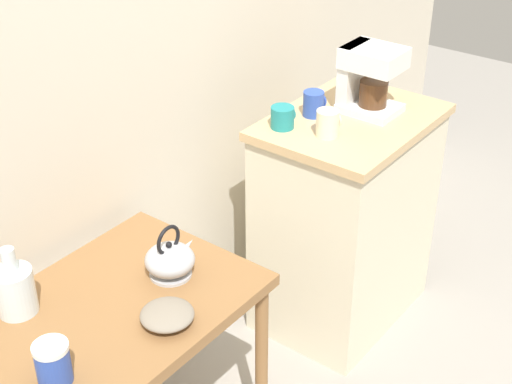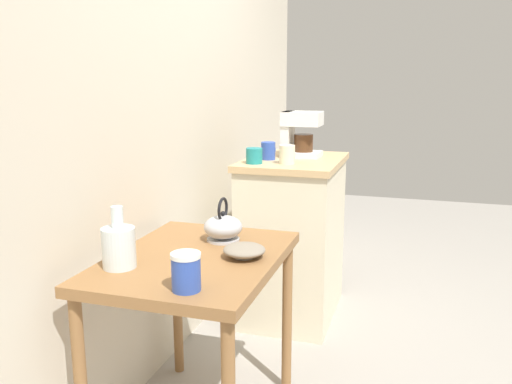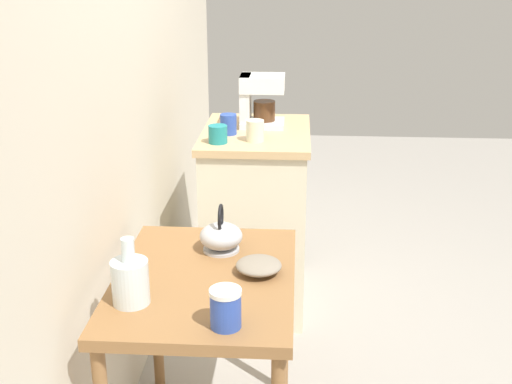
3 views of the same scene
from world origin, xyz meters
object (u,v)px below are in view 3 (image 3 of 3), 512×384
(teakettle, at_px, (221,236))
(mug_small_cream, at_px, (255,131))
(canister_enamel, at_px, (226,308))
(coffee_maker, at_px, (258,99))
(mug_dark_teal, at_px, (218,134))
(bowl_stoneware, at_px, (259,266))
(glass_carafe_vase, at_px, (130,280))
(mug_blue, at_px, (228,124))

(teakettle, bearing_deg, mug_small_cream, -5.49)
(canister_enamel, height_order, coffee_maker, coffee_maker)
(coffee_maker, relative_size, mug_dark_teal, 2.74)
(bowl_stoneware, height_order, coffee_maker, coffee_maker)
(teakettle, height_order, glass_carafe_vase, glass_carafe_vase)
(mug_dark_teal, relative_size, mug_small_cream, 0.95)
(teakettle, relative_size, mug_dark_teal, 2.03)
(teakettle, distance_m, mug_dark_teal, 0.76)
(coffee_maker, distance_m, mug_small_cream, 0.29)
(teakettle, bearing_deg, coffee_maker, -3.84)
(bowl_stoneware, bearing_deg, mug_blue, 11.25)
(coffee_maker, height_order, mug_small_cream, coffee_maker)
(glass_carafe_vase, height_order, canister_enamel, glass_carafe_vase)
(canister_enamel, distance_m, mug_small_cream, 1.31)
(mug_dark_teal, height_order, mug_blue, mug_blue)
(teakettle, relative_size, mug_small_cream, 1.93)
(glass_carafe_vase, xyz_separation_m, coffee_maker, (1.46, -0.31, 0.27))
(coffee_maker, distance_m, mug_blue, 0.23)
(glass_carafe_vase, distance_m, canister_enamel, 0.33)
(teakettle, distance_m, glass_carafe_vase, 0.47)
(coffee_maker, bearing_deg, teakettle, 176.16)
(glass_carafe_vase, height_order, mug_blue, mug_blue)
(canister_enamel, relative_size, coffee_maker, 0.47)
(glass_carafe_vase, bearing_deg, mug_small_cream, -14.84)
(canister_enamel, relative_size, mug_dark_teal, 1.29)
(canister_enamel, height_order, mug_dark_teal, mug_dark_teal)
(mug_dark_teal, bearing_deg, coffee_maker, -27.34)
(mug_small_cream, bearing_deg, bowl_stoneware, -175.51)
(glass_carafe_vase, relative_size, canister_enamel, 1.81)
(glass_carafe_vase, distance_m, mug_blue, 1.32)
(bowl_stoneware, xyz_separation_m, mug_small_cream, (0.95, 0.07, 0.22))
(glass_carafe_vase, xyz_separation_m, mug_small_cream, (1.18, -0.31, 0.17))
(canister_enamel, xyz_separation_m, mug_small_cream, (1.30, -0.00, 0.19))
(glass_carafe_vase, height_order, mug_dark_teal, mug_dark_teal)
(mug_blue, bearing_deg, mug_dark_teal, 168.59)
(glass_carafe_vase, distance_m, mug_dark_teal, 1.16)
(teakettle, distance_m, coffee_maker, 1.09)
(canister_enamel, height_order, mug_small_cream, mug_small_cream)
(canister_enamel, relative_size, mug_small_cream, 1.22)
(bowl_stoneware, height_order, canister_enamel, canister_enamel)
(mug_blue, bearing_deg, coffee_maker, -39.62)
(mug_blue, bearing_deg, mug_small_cream, -130.04)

